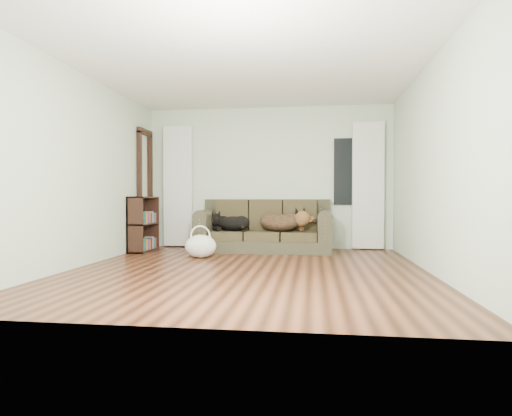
# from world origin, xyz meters

# --- Properties ---
(floor) EXTENTS (5.00, 5.00, 0.00)m
(floor) POSITION_xyz_m (0.00, 0.00, 0.00)
(floor) COLOR black
(floor) RESTS_ON ground
(ceiling) EXTENTS (5.00, 5.00, 0.00)m
(ceiling) POSITION_xyz_m (0.00, 0.00, 2.60)
(ceiling) COLOR white
(ceiling) RESTS_ON ground
(wall_back) EXTENTS (4.50, 0.04, 2.60)m
(wall_back) POSITION_xyz_m (0.00, 2.50, 1.30)
(wall_back) COLOR #B4C5AF
(wall_back) RESTS_ON ground
(wall_left) EXTENTS (0.04, 5.00, 2.60)m
(wall_left) POSITION_xyz_m (-2.25, 0.00, 1.30)
(wall_left) COLOR #B4C5AF
(wall_left) RESTS_ON ground
(wall_right) EXTENTS (0.04, 5.00, 2.60)m
(wall_right) POSITION_xyz_m (2.25, 0.00, 1.30)
(wall_right) COLOR #B4C5AF
(wall_right) RESTS_ON ground
(curtain_left) EXTENTS (0.55, 0.08, 2.25)m
(curtain_left) POSITION_xyz_m (-1.70, 2.42, 1.15)
(curtain_left) COLOR silver
(curtain_left) RESTS_ON ground
(curtain_right) EXTENTS (0.55, 0.08, 2.25)m
(curtain_right) POSITION_xyz_m (1.80, 2.42, 1.15)
(curtain_right) COLOR silver
(curtain_right) RESTS_ON ground
(window_pane) EXTENTS (0.50, 0.03, 1.20)m
(window_pane) POSITION_xyz_m (1.45, 2.47, 1.40)
(window_pane) COLOR black
(window_pane) RESTS_ON wall_back
(door_casing) EXTENTS (0.07, 0.60, 2.10)m
(door_casing) POSITION_xyz_m (-2.20, 2.05, 1.05)
(door_casing) COLOR black
(door_casing) RESTS_ON ground
(sofa) EXTENTS (2.29, 0.99, 0.94)m
(sofa) POSITION_xyz_m (-0.01, 1.97, 0.45)
(sofa) COLOR #28251C
(sofa) RESTS_ON floor
(dog_black_lab) EXTENTS (0.76, 0.68, 0.27)m
(dog_black_lab) POSITION_xyz_m (-0.59, 1.96, 0.48)
(dog_black_lab) COLOR black
(dog_black_lab) RESTS_ON sofa
(dog_shepherd) EXTENTS (0.94, 0.88, 0.34)m
(dog_shepherd) POSITION_xyz_m (0.29, 1.96, 0.49)
(dog_shepherd) COLOR black
(dog_shepherd) RESTS_ON sofa
(tv_remote) EXTENTS (0.07, 0.18, 0.02)m
(tv_remote) POSITION_xyz_m (0.97, 1.80, 0.73)
(tv_remote) COLOR black
(tv_remote) RESTS_ON sofa
(tote_bag) EXTENTS (0.58, 0.51, 0.36)m
(tote_bag) POSITION_xyz_m (-0.89, 1.00, 0.16)
(tote_bag) COLOR white
(tote_bag) RESTS_ON floor
(bookshelf) EXTENTS (0.35, 0.78, 0.95)m
(bookshelf) POSITION_xyz_m (-2.09, 1.70, 0.50)
(bookshelf) COLOR black
(bookshelf) RESTS_ON floor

